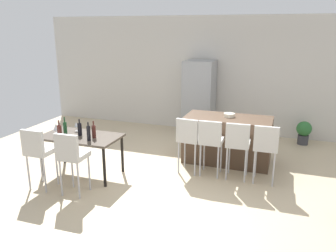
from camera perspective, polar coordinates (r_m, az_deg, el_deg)
name	(u,v)px	position (r m, az deg, el deg)	size (l,w,h in m)	color
ground_plane	(191,177)	(6.25, 3.94, -8.46)	(10.00, 10.00, 0.00)	#C6B28E
back_wall	(226,75)	(8.75, 9.63, 8.35)	(10.00, 0.12, 2.90)	beige
kitchen_island	(227,140)	(6.87, 9.89, -2.26)	(1.68, 0.80, 0.92)	#4C3828
bar_chair_left	(189,137)	(6.19, 3.52, -1.79)	(0.43, 0.43, 1.05)	beige
bar_chair_middle	(211,139)	(6.10, 7.18, -2.17)	(0.41, 0.41, 1.05)	beige
bar_chair_right	(238,142)	(6.02, 11.60, -2.61)	(0.41, 0.41, 1.05)	beige
bar_chair_far	(266,145)	(5.98, 16.07, -3.05)	(0.41, 0.41, 1.05)	beige
dining_table	(81,139)	(6.32, -14.36, -2.17)	(1.41, 0.78, 0.74)	#4C4238
dining_chair_near	(38,149)	(5.93, -20.93, -3.66)	(0.40, 0.40, 1.05)	beige
dining_chair_far	(71,154)	(5.55, -15.90, -4.52)	(0.41, 0.41, 1.05)	beige
wine_bottle_inner	(65,128)	(6.42, -16.85, -0.32)	(0.07, 0.07, 0.32)	#194723
wine_bottle_left	(80,129)	(6.28, -14.56, -0.50)	(0.07, 0.07, 0.30)	black
wine_bottle_middle	(89,133)	(5.95, -13.15, -1.16)	(0.06, 0.06, 0.33)	black
wine_bottle_far	(60,132)	(6.18, -17.69, -0.92)	(0.08, 0.08, 0.33)	#471E19
wine_bottle_near	(94,131)	(6.08, -12.31, -0.89)	(0.07, 0.07, 0.30)	#471E19
wine_glass_right	(56,126)	(6.57, -18.23, -0.01)	(0.07, 0.07, 0.17)	silver
wine_glass_end	(55,129)	(6.41, -18.39, -0.41)	(0.07, 0.07, 0.17)	silver
wine_glass_corner	(76,125)	(6.56, -15.12, 0.22)	(0.07, 0.07, 0.17)	silver
refrigerator	(199,98)	(8.53, 5.22, 4.70)	(0.72, 0.68, 1.84)	#939699
fruit_bowl	(229,115)	(6.77, 10.21, 1.81)	(0.21, 0.21, 0.07)	beige
potted_plant	(304,131)	(8.43, 21.78, -0.84)	(0.34, 0.34, 0.54)	#38383D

